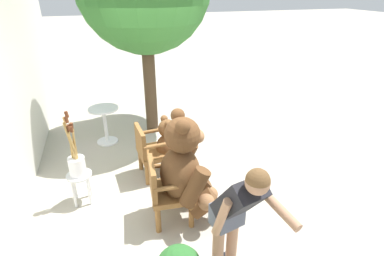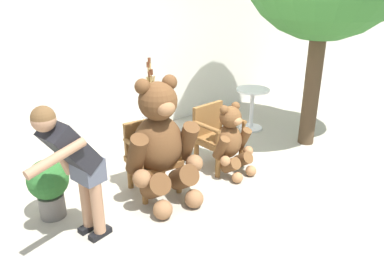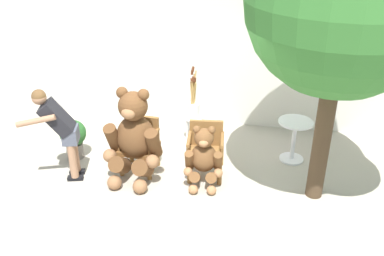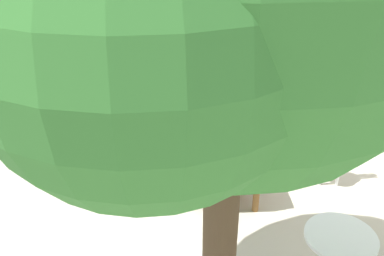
% 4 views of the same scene
% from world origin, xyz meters
% --- Properties ---
extents(ground_plane, '(60.00, 60.00, 0.00)m').
position_xyz_m(ground_plane, '(0.00, 0.00, 0.00)').
color(ground_plane, '#A8A091').
extents(wooden_chair_left, '(0.60, 0.57, 0.86)m').
position_xyz_m(wooden_chair_left, '(-0.52, 0.49, 0.46)').
color(wooden_chair_left, brown).
rests_on(wooden_chair_left, ground).
extents(wooden_chair_right, '(0.60, 0.56, 0.86)m').
position_xyz_m(wooden_chair_right, '(0.52, 0.49, 0.46)').
color(wooden_chair_right, brown).
rests_on(wooden_chair_right, ground).
extents(teddy_bear_large, '(0.89, 0.87, 1.48)m').
position_xyz_m(teddy_bear_large, '(-0.53, 0.23, 0.72)').
color(teddy_bear_large, brown).
rests_on(teddy_bear_large, ground).
extents(teddy_bear_small, '(0.59, 0.57, 0.97)m').
position_xyz_m(teddy_bear_small, '(0.53, 0.20, 0.48)').
color(teddy_bear_small, brown).
rests_on(teddy_bear_small, ground).
extents(person_visitor, '(0.79, 0.60, 1.49)m').
position_xyz_m(person_visitor, '(-1.61, 0.05, 0.89)').
color(person_visitor, black).
rests_on(person_visitor, ground).
extents(white_stool, '(0.34, 0.34, 0.46)m').
position_xyz_m(white_stool, '(0.16, 1.57, 0.36)').
color(white_stool, silver).
rests_on(white_stool, ground).
extents(brush_bucket, '(0.22, 0.22, 0.94)m').
position_xyz_m(brush_bucket, '(0.15, 1.57, 0.67)').
color(brush_bucket, white).
rests_on(brush_bucket, white_stool).
extents(round_side_table, '(0.56, 0.56, 0.72)m').
position_xyz_m(round_side_table, '(1.90, 1.15, 0.45)').
color(round_side_table, silver).
rests_on(round_side_table, ground).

